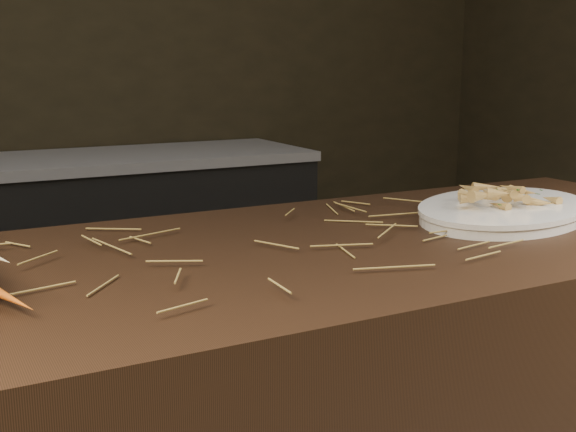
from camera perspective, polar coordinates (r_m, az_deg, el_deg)
back_counter at (r=3.08m, az=-15.31°, el=-3.17°), size 1.82×0.62×0.84m
straw_bedding at (r=1.12m, az=-10.39°, el=-3.39°), size 1.40×0.60×0.02m
serving_platter at (r=1.50m, az=16.66°, el=0.30°), size 0.52×0.45×0.02m
roasted_veg_heap at (r=1.49m, az=16.74°, el=1.67°), size 0.26×0.23×0.05m
serving_fork at (r=1.63m, az=19.34°, el=1.56°), size 0.07×0.16×0.00m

